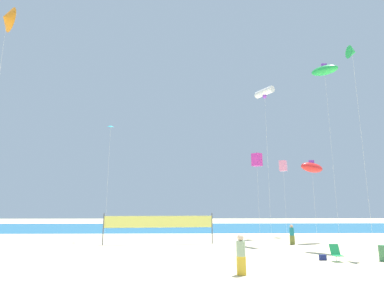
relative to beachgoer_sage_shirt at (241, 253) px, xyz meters
The scene contains 16 objects.
ground_plane 4.09m from the beachgoer_sage_shirt, 152.00° to the left, with size 120.00×120.00×0.00m, color beige.
ocean_band 31.02m from the beachgoer_sage_shirt, 96.51° to the left, with size 120.00×20.00×0.01m, color #1E6B99.
beachgoer_sage_shirt is the anchor object (origin of this frame).
beachgoer_teal_shirt 12.27m from the beachgoer_sage_shirt, 60.91° to the left, with size 0.35×0.35×1.52m.
folding_beach_chair 6.70m from the beachgoer_sage_shirt, 29.58° to the left, with size 0.52×0.65×0.89m.
trash_barrel 9.09m from the beachgoer_sage_shirt, 21.08° to the left, with size 0.54×0.54×0.84m, color #3F7F4C.
volleyball_net 12.03m from the beachgoer_sage_shirt, 112.10° to the left, with size 8.62×0.83×2.40m.
beach_handbag 6.39m from the beachgoer_sage_shirt, 34.92° to the left, with size 0.37×0.18×0.29m, color navy.
kite_cyan_diamond 19.36m from the beachgoer_sage_shirt, 123.74° to the left, with size 0.58×0.59×10.47m.
kite_pink_box 19.78m from the beachgoer_sage_shirt, 65.92° to the left, with size 0.93×0.93×7.56m.
kite_green_inflatable 17.71m from the beachgoer_sage_shirt, 44.84° to the left, with size 2.00×2.24×14.26m.
kite_green_delta 16.68m from the beachgoer_sage_shirt, 30.93° to the left, with size 0.50×0.91×14.08m.
kite_red_inflatable 15.86m from the beachgoer_sage_shirt, 54.94° to the left, with size 2.58×1.77×6.89m.
kite_white_tube 17.43m from the beachgoer_sage_shirt, 68.56° to the left, with size 1.50×1.95×13.26m.
kite_magenta_box 17.31m from the beachgoer_sage_shirt, 73.52° to the left, with size 1.08×1.08×8.00m.
kite_orange_delta 20.71m from the beachgoer_sage_shirt, 162.50° to the left, with size 1.61×1.50×16.05m.
Camera 1 is at (0.99, -16.12, 2.95)m, focal length 28.95 mm.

